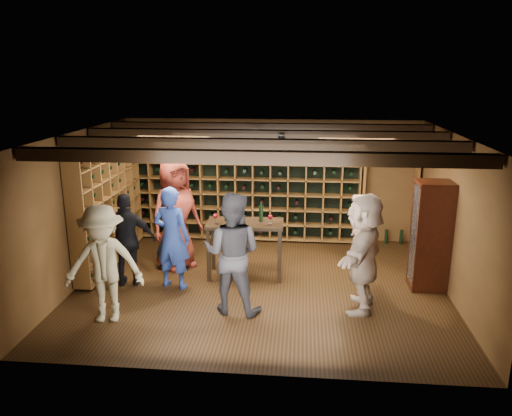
# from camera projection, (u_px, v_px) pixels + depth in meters

# --- Properties ---
(ground) EXTENTS (6.00, 6.00, 0.00)m
(ground) POSITION_uv_depth(u_px,v_px,m) (260.00, 286.00, 8.26)
(ground) COLOR black
(ground) RESTS_ON ground
(room_shell) EXTENTS (6.00, 6.00, 6.00)m
(room_shell) POSITION_uv_depth(u_px,v_px,m) (261.00, 139.00, 7.66)
(room_shell) COLOR brown
(room_shell) RESTS_ON ground
(wine_rack_back) EXTENTS (4.65, 0.30, 2.20)m
(wine_rack_back) POSITION_uv_depth(u_px,v_px,m) (245.00, 186.00, 10.24)
(wine_rack_back) COLOR brown
(wine_rack_back) RESTS_ON ground
(wine_rack_left) EXTENTS (0.30, 2.65, 2.20)m
(wine_rack_left) POSITION_uv_depth(u_px,v_px,m) (108.00, 202.00, 9.00)
(wine_rack_left) COLOR brown
(wine_rack_left) RESTS_ON ground
(crate_shelf) EXTENTS (1.20, 0.32, 2.07)m
(crate_shelf) POSITION_uv_depth(u_px,v_px,m) (392.00, 169.00, 9.85)
(crate_shelf) COLOR brown
(crate_shelf) RESTS_ON ground
(display_cabinet) EXTENTS (0.55, 0.50, 1.75)m
(display_cabinet) POSITION_uv_depth(u_px,v_px,m) (430.00, 238.00, 7.98)
(display_cabinet) COLOR #35130A
(display_cabinet) RESTS_ON ground
(man_blue_shirt) EXTENTS (0.69, 0.53, 1.69)m
(man_blue_shirt) POSITION_uv_depth(u_px,v_px,m) (172.00, 238.00, 8.01)
(man_blue_shirt) COLOR navy
(man_blue_shirt) RESTS_ON ground
(man_grey_suit) EXTENTS (0.98, 0.82, 1.80)m
(man_grey_suit) POSITION_uv_depth(u_px,v_px,m) (232.00, 253.00, 7.18)
(man_grey_suit) COLOR black
(man_grey_suit) RESTS_ON ground
(guest_red_floral) EXTENTS (1.12, 1.13, 1.97)m
(guest_red_floral) POSITION_uv_depth(u_px,v_px,m) (176.00, 214.00, 8.82)
(guest_red_floral) COLOR maroon
(guest_red_floral) RESTS_ON ground
(guest_woman_black) EXTENTS (0.97, 0.55, 1.55)m
(guest_woman_black) POSITION_uv_depth(u_px,v_px,m) (127.00, 240.00, 8.12)
(guest_woman_black) COLOR black
(guest_woman_black) RESTS_ON ground
(guest_khaki) EXTENTS (1.17, 0.77, 1.69)m
(guest_khaki) POSITION_uv_depth(u_px,v_px,m) (104.00, 264.00, 6.92)
(guest_khaki) COLOR gray
(guest_khaki) RESTS_ON ground
(guest_beige) EXTENTS (0.87, 1.73, 1.78)m
(guest_beige) POSITION_uv_depth(u_px,v_px,m) (363.00, 252.00, 7.25)
(guest_beige) COLOR tan
(guest_beige) RESTS_ON ground
(tasting_table) EXTENTS (1.31, 0.69, 1.25)m
(tasting_table) POSITION_uv_depth(u_px,v_px,m) (245.00, 229.00, 8.44)
(tasting_table) COLOR black
(tasting_table) RESTS_ON ground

